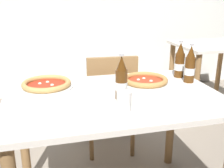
{
  "coord_description": "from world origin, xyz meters",
  "views": [
    {
      "loc": [
        -0.36,
        -1.37,
        1.29
      ],
      "look_at": [
        0.0,
        0.05,
        0.8
      ],
      "focal_mm": 43.44,
      "sensor_mm": 36.0,
      "label": 1
    }
  ],
  "objects_px": {
    "beer_bottle_center": "(180,62)",
    "paper_cup": "(124,101)",
    "chair_behind_table": "(110,99)",
    "pizza_marinara_far": "(47,85)",
    "napkin_with_cutlery": "(86,109)",
    "dining_table_background": "(211,57)",
    "beer_bottle_left": "(190,66)",
    "beer_bottle_right": "(121,80)",
    "dining_table_main": "(114,114)",
    "pizza_margherita_near": "(145,81)"
  },
  "relations": [
    {
      "from": "beer_bottle_center",
      "to": "paper_cup",
      "type": "bearing_deg",
      "value": -139.88
    },
    {
      "from": "chair_behind_table",
      "to": "pizza_marinara_far",
      "type": "xyz_separation_m",
      "value": [
        -0.49,
        -0.39,
        0.29
      ]
    },
    {
      "from": "napkin_with_cutlery",
      "to": "paper_cup",
      "type": "height_order",
      "value": "paper_cup"
    },
    {
      "from": "dining_table_background",
      "to": "paper_cup",
      "type": "height_order",
      "value": "paper_cup"
    },
    {
      "from": "pizza_marinara_far",
      "to": "paper_cup",
      "type": "relative_size",
      "value": 3.33
    },
    {
      "from": "chair_behind_table",
      "to": "beer_bottle_left",
      "type": "height_order",
      "value": "beer_bottle_left"
    },
    {
      "from": "beer_bottle_center",
      "to": "beer_bottle_right",
      "type": "distance_m",
      "value": 0.57
    },
    {
      "from": "chair_behind_table",
      "to": "dining_table_background",
      "type": "bearing_deg",
      "value": -149.03
    },
    {
      "from": "dining_table_main",
      "to": "beer_bottle_center",
      "type": "relative_size",
      "value": 4.86
    },
    {
      "from": "dining_table_background",
      "to": "paper_cup",
      "type": "distance_m",
      "value": 2.14
    },
    {
      "from": "beer_bottle_center",
      "to": "beer_bottle_left",
      "type": "bearing_deg",
      "value": -85.38
    },
    {
      "from": "pizza_marinara_far",
      "to": "napkin_with_cutlery",
      "type": "distance_m",
      "value": 0.41
    },
    {
      "from": "pizza_margherita_near",
      "to": "beer_bottle_center",
      "type": "distance_m",
      "value": 0.3
    },
    {
      "from": "pizza_margherita_near",
      "to": "pizza_marinara_far",
      "type": "height_order",
      "value": "same"
    },
    {
      "from": "dining_table_main",
      "to": "chair_behind_table",
      "type": "bearing_deg",
      "value": 78.27
    },
    {
      "from": "chair_behind_table",
      "to": "beer_bottle_right",
      "type": "xyz_separation_m",
      "value": [
        -0.1,
        -0.66,
        0.37
      ]
    },
    {
      "from": "beer_bottle_center",
      "to": "dining_table_main",
      "type": "bearing_deg",
      "value": -155.58
    },
    {
      "from": "pizza_marinara_far",
      "to": "beer_bottle_right",
      "type": "distance_m",
      "value": 0.48
    },
    {
      "from": "dining_table_background",
      "to": "beer_bottle_center",
      "type": "bearing_deg",
      "value": -132.49
    },
    {
      "from": "dining_table_background",
      "to": "beer_bottle_left",
      "type": "relative_size",
      "value": 3.24
    },
    {
      "from": "napkin_with_cutlery",
      "to": "paper_cup",
      "type": "distance_m",
      "value": 0.19
    },
    {
      "from": "dining_table_background",
      "to": "pizza_margherita_near",
      "type": "bearing_deg",
      "value": -137.32
    },
    {
      "from": "beer_bottle_right",
      "to": "chair_behind_table",
      "type": "bearing_deg",
      "value": 81.28
    },
    {
      "from": "pizza_margherita_near",
      "to": "beer_bottle_center",
      "type": "relative_size",
      "value": 1.22
    },
    {
      "from": "dining_table_main",
      "to": "beer_bottle_right",
      "type": "xyz_separation_m",
      "value": [
        0.02,
        -0.05,
        0.22
      ]
    },
    {
      "from": "pizza_marinara_far",
      "to": "beer_bottle_center",
      "type": "xyz_separation_m",
      "value": [
        0.88,
        0.01,
        0.08
      ]
    },
    {
      "from": "chair_behind_table",
      "to": "dining_table_background",
      "type": "xyz_separation_m",
      "value": [
        1.37,
        0.69,
        0.11
      ]
    },
    {
      "from": "pizza_margherita_near",
      "to": "paper_cup",
      "type": "height_order",
      "value": "paper_cup"
    },
    {
      "from": "paper_cup",
      "to": "pizza_marinara_far",
      "type": "bearing_deg",
      "value": 129.94
    },
    {
      "from": "paper_cup",
      "to": "dining_table_background",
      "type": "bearing_deg",
      "value": 45.15
    },
    {
      "from": "beer_bottle_right",
      "to": "pizza_marinara_far",
      "type": "bearing_deg",
      "value": 144.53
    },
    {
      "from": "pizza_marinara_far",
      "to": "napkin_with_cutlery",
      "type": "xyz_separation_m",
      "value": [
        0.18,
        -0.37,
        -0.02
      ]
    },
    {
      "from": "dining_table_main",
      "to": "beer_bottle_center",
      "type": "bearing_deg",
      "value": 24.42
    },
    {
      "from": "napkin_with_cutlery",
      "to": "paper_cup",
      "type": "relative_size",
      "value": 2.0
    },
    {
      "from": "dining_table_main",
      "to": "beer_bottle_left",
      "type": "xyz_separation_m",
      "value": [
        0.52,
        0.12,
        0.22
      ]
    },
    {
      "from": "dining_table_main",
      "to": "chair_behind_table",
      "type": "height_order",
      "value": "chair_behind_table"
    },
    {
      "from": "paper_cup",
      "to": "beer_bottle_center",
      "type": "bearing_deg",
      "value": 40.12
    },
    {
      "from": "pizza_marinara_far",
      "to": "paper_cup",
      "type": "distance_m",
      "value": 0.56
    },
    {
      "from": "dining_table_main",
      "to": "paper_cup",
      "type": "bearing_deg",
      "value": -91.57
    },
    {
      "from": "chair_behind_table",
      "to": "pizza_marinara_far",
      "type": "height_order",
      "value": "chair_behind_table"
    },
    {
      "from": "dining_table_background",
      "to": "beer_bottle_center",
      "type": "distance_m",
      "value": 1.47
    },
    {
      "from": "pizza_marinara_far",
      "to": "napkin_with_cutlery",
      "type": "bearing_deg",
      "value": -64.45
    },
    {
      "from": "beer_bottle_left",
      "to": "napkin_with_cutlery",
      "type": "distance_m",
      "value": 0.76
    },
    {
      "from": "dining_table_main",
      "to": "pizza_marinara_far",
      "type": "bearing_deg",
      "value": 148.62
    },
    {
      "from": "napkin_with_cutlery",
      "to": "paper_cup",
      "type": "bearing_deg",
      "value": -16.72
    },
    {
      "from": "dining_table_main",
      "to": "dining_table_background",
      "type": "height_order",
      "value": "same"
    },
    {
      "from": "napkin_with_cutlery",
      "to": "beer_bottle_left",
      "type": "bearing_deg",
      "value": 20.61
    },
    {
      "from": "napkin_with_cutlery",
      "to": "beer_bottle_center",
      "type": "bearing_deg",
      "value": 28.85
    },
    {
      "from": "beer_bottle_left",
      "to": "chair_behind_table",
      "type": "bearing_deg",
      "value": 128.76
    },
    {
      "from": "dining_table_main",
      "to": "pizza_margherita_near",
      "type": "height_order",
      "value": "pizza_margherita_near"
    }
  ]
}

